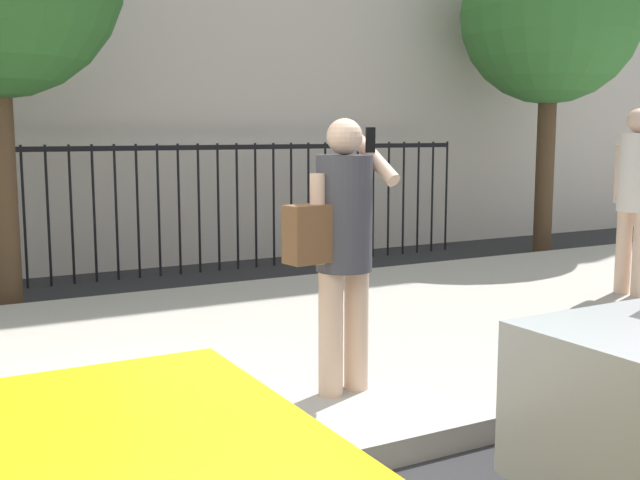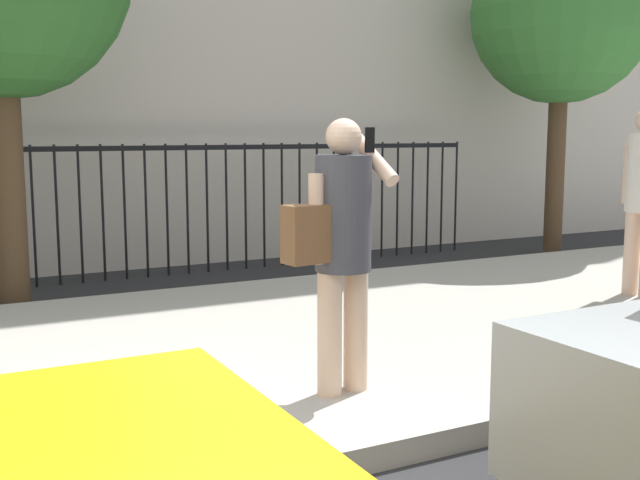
{
  "view_description": "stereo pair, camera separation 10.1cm",
  "coord_description": "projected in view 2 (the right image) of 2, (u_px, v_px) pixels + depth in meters",
  "views": [
    {
      "loc": [
        -1.12,
        -3.17,
        1.74
      ],
      "look_at": [
        1.23,
        1.1,
        1.06
      ],
      "focal_mm": 43.52,
      "sensor_mm": 36.0,
      "label": 1
    },
    {
      "loc": [
        -1.03,
        -3.21,
        1.74
      ],
      "look_at": [
        1.23,
        1.1,
        1.06
      ],
      "focal_mm": 43.52,
      "sensor_mm": 36.0,
      "label": 2
    }
  ],
  "objects": [
    {
      "name": "street_tree_near",
      "position": [
        562.0,
        14.0,
        10.73
      ],
      "size": [
        2.52,
        2.52,
        4.65
      ],
      "color": "#4C3823",
      "rests_on": "ground"
    },
    {
      "name": "sidewalk",
      "position": [
        93.0,
        370.0,
        5.45
      ],
      "size": [
        28.0,
        4.4,
        0.15
      ],
      "primitive_type": "cube",
      "color": "#B2ADA3",
      "rests_on": "ground"
    },
    {
      "name": "iron_fence",
      "position": [
        20.0,
        197.0,
        8.57
      ],
      "size": [
        12.03,
        0.04,
        1.6
      ],
      "color": "black",
      "rests_on": "ground"
    },
    {
      "name": "pedestrian_on_phone",
      "position": [
        340.0,
        237.0,
        4.63
      ],
      "size": [
        0.68,
        0.49,
        1.67
      ],
      "color": "beige",
      "rests_on": "sidewalk"
    }
  ]
}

